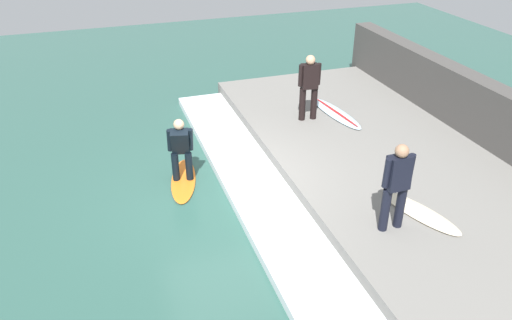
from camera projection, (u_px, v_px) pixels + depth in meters
ground_plane at (224, 196)px, 9.79m from camera, size 28.00×28.00×0.00m
concrete_ledge at (379, 160)px, 10.65m from camera, size 4.40×10.25×0.39m
back_wall at (480, 118)px, 11.02m from camera, size 0.50×10.76×1.66m
wave_foam_crest at (255, 187)px, 9.93m from camera, size 1.20×9.73×0.17m
surfboard_riding at (183, 180)px, 10.26m from camera, size 0.89×1.81×0.06m
surfer_riding at (181, 147)px, 9.88m from camera, size 0.50×0.46×1.34m
surfer_waiting_near at (309, 84)px, 11.59m from camera, size 0.54×0.28×1.58m
surfboard_waiting_near at (336, 113)px, 12.25m from camera, size 0.67×2.09×0.07m
surfer_waiting_far at (397, 183)px, 7.85m from camera, size 0.53×0.25×1.55m
surfboard_waiting_far at (420, 213)px, 8.59m from camera, size 0.93×1.67×0.06m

